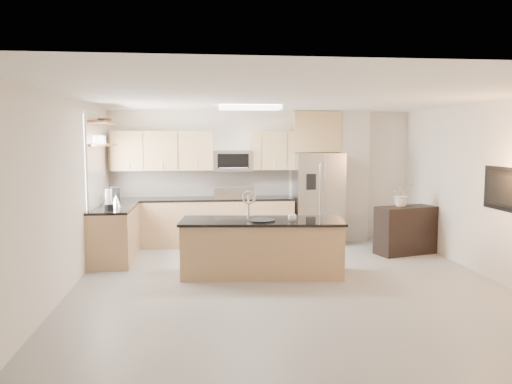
{
  "coord_description": "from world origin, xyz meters",
  "views": [
    {
      "loc": [
        -1.21,
        -6.65,
        2.04
      ],
      "look_at": [
        -0.33,
        1.3,
        1.2
      ],
      "focal_mm": 35.0,
      "sensor_mm": 36.0,
      "label": 1
    }
  ],
  "objects": [
    {
      "name": "back_counter",
      "position": [
        -1.23,
        2.93,
        0.47
      ],
      "size": [
        3.55,
        0.66,
        1.44
      ],
      "color": "tan",
      "rests_on": "floor"
    },
    {
      "name": "shelf_upper",
      "position": [
        -2.85,
        1.95,
        2.32
      ],
      "size": [
        0.3,
        1.2,
        0.04
      ],
      "primitive_type": "cube",
      "color": "#8F5F39",
      "rests_on": "wall_left"
    },
    {
      "name": "island",
      "position": [
        -0.31,
        0.69,
        0.42
      ],
      "size": [
        2.51,
        1.12,
        1.27
      ],
      "rotation": [
        0.0,
        0.0,
        -0.1
      ],
      "color": "tan",
      "rests_on": "floor"
    },
    {
      "name": "microwave",
      "position": [
        -0.6,
        3.04,
        1.63
      ],
      "size": [
        0.76,
        0.4,
        0.4
      ],
      "color": "#AEAEB0",
      "rests_on": "upper_cabinets"
    },
    {
      "name": "flower_vase",
      "position": [
        2.35,
        1.86,
        1.17
      ],
      "size": [
        0.62,
        0.55,
        0.64
      ],
      "primitive_type": "imported",
      "rotation": [
        0.0,
        0.0,
        0.1
      ],
      "color": "silver",
      "rests_on": "credenza"
    },
    {
      "name": "platter",
      "position": [
        -0.34,
        0.57,
        0.85
      ],
      "size": [
        0.42,
        0.42,
        0.02
      ],
      "primitive_type": "cylinder",
      "rotation": [
        0.0,
        0.0,
        0.02
      ],
      "color": "black",
      "rests_on": "island"
    },
    {
      "name": "coffee_maker",
      "position": [
        -2.69,
        2.12,
        1.06
      ],
      "size": [
        0.19,
        0.22,
        0.3
      ],
      "color": "black",
      "rests_on": "left_counter"
    },
    {
      "name": "upper_cabinets",
      "position": [
        -1.3,
        3.09,
        1.83
      ],
      "size": [
        3.5,
        0.33,
        0.75
      ],
      "color": "tan",
      "rests_on": "wall_back"
    },
    {
      "name": "wall_left",
      "position": [
        -3.0,
        0.0,
        1.3
      ],
      "size": [
        0.02,
        6.5,
        2.6
      ],
      "primitive_type": "cube",
      "color": "silver",
      "rests_on": "floor"
    },
    {
      "name": "partition_column",
      "position": [
        1.82,
        3.1,
        1.3
      ],
      "size": [
        0.6,
        0.3,
        2.6
      ],
      "primitive_type": "cube",
      "color": "beige",
      "rests_on": "floor"
    },
    {
      "name": "kettle",
      "position": [
        -2.62,
        1.81,
        1.02
      ],
      "size": [
        0.18,
        0.18,
        0.23
      ],
      "color": "#AEAEB0",
      "rests_on": "left_counter"
    },
    {
      "name": "television",
      "position": [
        2.91,
        -0.2,
        1.35
      ],
      "size": [
        0.14,
        1.08,
        0.62
      ],
      "primitive_type": "imported",
      "rotation": [
        0.0,
        0.0,
        1.57
      ],
      "color": "black",
      "rests_on": "wall_right"
    },
    {
      "name": "shelf_lower",
      "position": [
        -2.85,
        1.95,
        1.95
      ],
      "size": [
        0.3,
        1.2,
        0.04
      ],
      "primitive_type": "cube",
      "color": "#8F5F39",
      "rests_on": "wall_left"
    },
    {
      "name": "ceiling",
      "position": [
        0.0,
        0.0,
        2.6
      ],
      "size": [
        6.0,
        6.5,
        0.02
      ],
      "primitive_type": "cube",
      "color": "white",
      "rests_on": "wall_back"
    },
    {
      "name": "wall_back",
      "position": [
        0.0,
        3.25,
        1.3
      ],
      "size": [
        6.0,
        0.02,
        2.6
      ],
      "primitive_type": "cube",
      "color": "silver",
      "rests_on": "floor"
    },
    {
      "name": "wall_front",
      "position": [
        0.0,
        -3.25,
        1.3
      ],
      "size": [
        6.0,
        0.02,
        2.6
      ],
      "primitive_type": "cube",
      "color": "silver",
      "rests_on": "floor"
    },
    {
      "name": "range",
      "position": [
        -0.6,
        2.92,
        0.47
      ],
      "size": [
        0.76,
        0.64,
        1.14
      ],
      "color": "black",
      "rests_on": "floor"
    },
    {
      "name": "wall_right",
      "position": [
        3.0,
        0.0,
        1.3
      ],
      "size": [
        0.02,
        6.5,
        2.6
      ],
      "primitive_type": "cube",
      "color": "silver",
      "rests_on": "floor"
    },
    {
      "name": "refrigerator",
      "position": [
        1.06,
        2.87,
        0.89
      ],
      "size": [
        0.92,
        0.78,
        1.78
      ],
      "color": "#AEAEB0",
      "rests_on": "floor"
    },
    {
      "name": "bowl",
      "position": [
        -2.85,
        2.29,
        2.38
      ],
      "size": [
        0.39,
        0.39,
        0.08
      ],
      "primitive_type": "imported",
      "rotation": [
        0.0,
        0.0,
        0.14
      ],
      "color": "#AEAEB0",
      "rests_on": "shelf_upper"
    },
    {
      "name": "window",
      "position": [
        -2.98,
        1.85,
        1.65
      ],
      "size": [
        0.04,
        1.15,
        1.65
      ],
      "color": "white",
      "rests_on": "wall_left"
    },
    {
      "name": "credenza",
      "position": [
        2.41,
        1.79,
        0.43
      ],
      "size": [
        1.15,
        0.73,
        0.85
      ],
      "primitive_type": "cube",
      "rotation": [
        0.0,
        0.0,
        0.28
      ],
      "color": "black",
      "rests_on": "floor"
    },
    {
      "name": "blender",
      "position": [
        -2.67,
        1.41,
        1.07
      ],
      "size": [
        0.14,
        0.14,
        0.33
      ],
      "color": "black",
      "rests_on": "left_counter"
    },
    {
      "name": "floor",
      "position": [
        0.0,
        0.0,
        0.0
      ],
      "size": [
        6.5,
        6.5,
        0.0
      ],
      "primitive_type": "plane",
      "color": "#989690",
      "rests_on": "ground"
    },
    {
      "name": "ceiling_fixture",
      "position": [
        -0.4,
        1.6,
        2.56
      ],
      "size": [
        1.0,
        0.5,
        0.06
      ],
      "primitive_type": "cube",
      "color": "white",
      "rests_on": "ceiling"
    },
    {
      "name": "left_counter",
      "position": [
        -2.67,
        1.85,
        0.46
      ],
      "size": [
        0.66,
        1.5,
        0.92
      ],
      "color": "tan",
      "rests_on": "floor"
    },
    {
      "name": "cup",
      "position": [
        0.11,
        0.5,
        0.89
      ],
      "size": [
        0.15,
        0.15,
        0.1
      ],
      "primitive_type": "imported",
      "rotation": [
        0.0,
        0.0,
        -0.19
      ],
      "color": "white",
      "rests_on": "island"
    }
  ]
}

